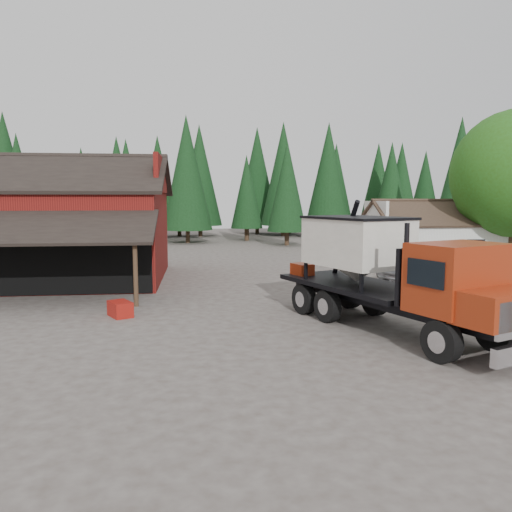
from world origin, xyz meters
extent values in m
plane|color=#494039|center=(0.00, 0.00, 0.00)|extent=(120.00, 120.00, 0.00)
cube|color=maroon|center=(-11.00, 10.00, 2.50)|extent=(12.00, 10.00, 5.00)
cube|color=black|center=(-11.00, 7.50, 6.00)|extent=(12.80, 5.53, 2.35)
cube|color=black|center=(-11.00, 12.50, 6.00)|extent=(12.80, 5.53, 2.35)
cube|color=maroon|center=(-5.00, 10.00, 6.00)|extent=(0.25, 7.00, 2.00)
cube|color=black|center=(-11.00, 3.40, 3.40)|extent=(12.40, 3.53, 1.44)
cylinder|color=#382619|center=(-5.60, 2.10, 1.40)|extent=(0.20, 0.20, 2.80)
cube|color=black|center=(-11.00, 4.95, 2.00)|extent=(11.70, 0.08, 3.90)
cube|color=silver|center=(13.00, 13.00, 1.50)|extent=(8.00, 6.00, 3.00)
cube|color=#38281E|center=(13.00, 11.50, 3.75)|extent=(8.60, 3.42, 1.80)
cube|color=#38281E|center=(13.00, 14.50, 3.75)|extent=(8.60, 3.42, 1.80)
cube|color=silver|center=(9.00, 13.00, 3.75)|extent=(0.20, 4.20, 1.50)
cube|color=silver|center=(17.00, 13.00, 3.75)|extent=(0.20, 4.20, 1.50)
cube|color=#38281E|center=(11.50, 9.98, 1.00)|extent=(0.90, 0.06, 2.00)
cube|color=black|center=(14.50, 9.98, 1.60)|extent=(1.20, 0.06, 1.00)
cylinder|color=#382619|center=(17.00, 10.00, 1.60)|extent=(0.60, 0.60, 3.20)
sphere|color=#254F12|center=(15.80, 10.80, 5.00)|extent=(4.40, 4.40, 4.40)
cylinder|color=#382619|center=(6.00, 30.00, 0.80)|extent=(0.44, 0.44, 1.60)
cone|color=black|center=(6.00, 30.00, 5.90)|extent=(3.96, 3.96, 9.00)
cylinder|color=#382619|center=(22.00, 26.00, 0.80)|extent=(0.44, 0.44, 1.60)
cone|color=black|center=(22.00, 26.00, 6.90)|extent=(4.84, 4.84, 11.00)
cylinder|color=#382619|center=(-4.00, 34.00, 0.80)|extent=(0.44, 0.44, 1.60)
cone|color=black|center=(-4.00, 34.00, 7.40)|extent=(5.28, 5.28, 12.00)
cylinder|color=black|center=(3.86, -6.53, 0.61)|extent=(0.82, 1.28, 1.22)
cylinder|color=black|center=(6.03, -5.66, 0.61)|extent=(0.82, 1.28, 1.22)
cylinder|color=black|center=(1.87, -1.58, 0.61)|extent=(0.82, 1.28, 1.22)
cylinder|color=black|center=(4.04, -0.71, 0.61)|extent=(0.82, 1.28, 1.22)
cylinder|color=black|center=(1.29, -0.14, 0.61)|extent=(0.82, 1.28, 1.22)
cylinder|color=black|center=(3.46, 0.73, 0.61)|extent=(0.82, 1.28, 1.22)
cube|color=black|center=(3.62, -2.79, 1.06)|extent=(4.70, 9.32, 0.44)
cube|color=maroon|center=(5.30, -6.97, 1.67)|extent=(2.86, 2.27, 0.94)
cube|color=maroon|center=(4.76, -5.63, 2.28)|extent=(3.18, 2.75, 2.06)
cube|color=black|center=(5.09, -6.45, 2.61)|extent=(2.20, 0.95, 1.00)
cylinder|color=black|center=(3.35, -5.12, 2.89)|extent=(0.20, 0.20, 2.00)
cube|color=black|center=(4.34, -4.60, 2.22)|extent=(2.58, 1.14, 1.78)
cube|color=black|center=(3.04, -1.35, 1.36)|extent=(5.03, 7.04, 0.18)
cube|color=silver|center=(3.04, -1.35, 3.00)|extent=(3.74, 4.36, 1.78)
cone|color=silver|center=(3.04, -1.35, 1.89)|extent=(3.18, 3.18, 0.78)
cube|color=black|center=(3.04, -1.35, 3.91)|extent=(3.88, 4.50, 0.09)
cylinder|color=black|center=(3.07, 0.34, 2.89)|extent=(0.49, 2.46, 3.39)
cube|color=maroon|center=(1.42, 0.87, 1.67)|extent=(0.95, 1.07, 0.50)
cylinder|color=silver|center=(5.67, -4.48, 0.94)|extent=(0.99, 1.26, 0.62)
imported|color=#B0B4B8|center=(9.76, 6.20, 0.87)|extent=(6.87, 5.37, 1.73)
cube|color=maroon|center=(-6.00, 0.26, 0.30)|extent=(1.14, 1.30, 0.60)
camera|label=1|loc=(-2.91, -19.51, 4.59)|focal=35.00mm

